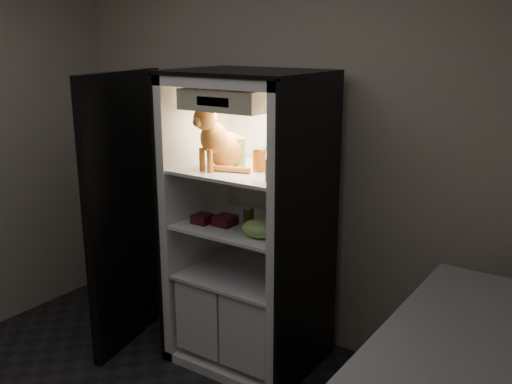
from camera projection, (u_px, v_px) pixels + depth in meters
room_shell at (56, 150)px, 2.31m from camera, size 3.60×3.60×3.60m
refrigerator at (251, 243)px, 3.63m from camera, size 0.90×0.72×1.88m
fridge_door at (127, 213)px, 3.84m from camera, size 0.25×0.86×1.85m
tabby_cat at (220, 143)px, 3.42m from camera, size 0.35×0.41×0.42m
parmesan_shaker at (240, 153)px, 3.46m from camera, size 0.07×0.07×0.18m
mayo_tub at (269, 156)px, 3.52m from camera, size 0.09×0.09×0.12m
salsa_jar at (259, 160)px, 3.37m from camera, size 0.08×0.08×0.14m
pepper_jar at (290, 152)px, 3.39m from camera, size 0.13×0.13×0.22m
cream_carton at (274, 170)px, 3.13m from camera, size 0.07×0.07×0.12m
soda_can_a at (283, 216)px, 3.48m from camera, size 0.07×0.07×0.12m
soda_can_b at (281, 221)px, 3.38m from camera, size 0.07×0.07×0.13m
soda_can_c at (274, 224)px, 3.35m from camera, size 0.06×0.06×0.11m
condiment_jar at (249, 214)px, 3.58m from camera, size 0.07×0.07×0.10m
grape_bag at (258, 229)px, 3.29m from camera, size 0.21×0.15×0.10m
berry_box_left at (203, 219)px, 3.54m from camera, size 0.11×0.11×0.06m
berry_box_right at (225, 220)px, 3.50m from camera, size 0.12×0.12×0.06m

